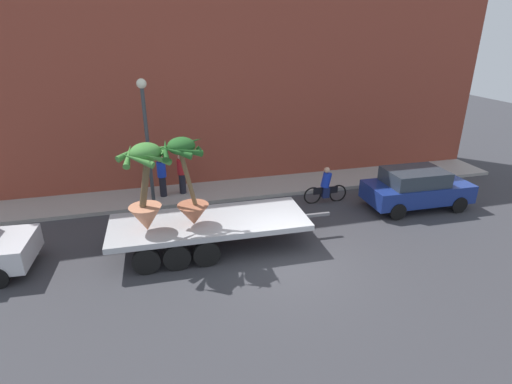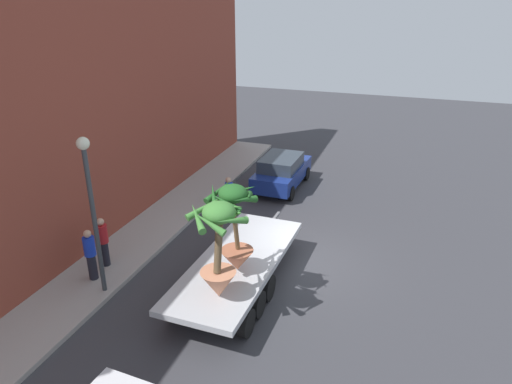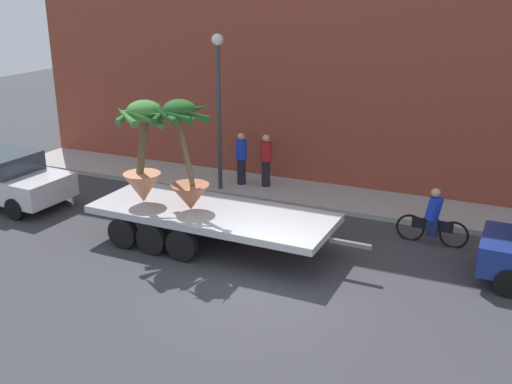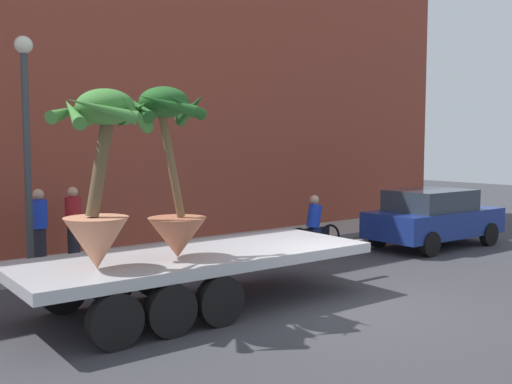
{
  "view_description": "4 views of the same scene",
  "coord_description": "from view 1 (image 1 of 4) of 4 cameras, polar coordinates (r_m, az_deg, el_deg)",
  "views": [
    {
      "loc": [
        -3.65,
        -9.81,
        6.6
      ],
      "look_at": [
        -0.61,
        1.61,
        1.76
      ],
      "focal_mm": 28.06,
      "sensor_mm": 36.0,
      "label": 1
    },
    {
      "loc": [
        -13.6,
        -3.02,
        8.48
      ],
      "look_at": [
        0.83,
        2.05,
        1.98
      ],
      "focal_mm": 32.85,
      "sensor_mm": 36.0,
      "label": 2
    },
    {
      "loc": [
        4.52,
        -10.67,
        6.34
      ],
      "look_at": [
        -0.9,
        1.52,
        1.66
      ],
      "focal_mm": 41.6,
      "sensor_mm": 36.0,
      "label": 3
    },
    {
      "loc": [
        -7.52,
        -6.88,
        2.87
      ],
      "look_at": [
        -0.74,
        1.75,
        1.94
      ],
      "focal_mm": 41.11,
      "sensor_mm": 36.0,
      "label": 4
    }
  ],
  "objects": [
    {
      "name": "parked_car",
      "position": [
        16.87,
        21.87,
        0.57
      ],
      "size": [
        4.1,
        1.96,
        1.58
      ],
      "color": "navy",
      "rests_on": "ground"
    },
    {
      "name": "cyclist",
      "position": [
        16.41,
        9.91,
        0.71
      ],
      "size": [
        1.84,
        0.35,
        1.54
      ],
      "color": "black",
      "rests_on": "ground"
    },
    {
      "name": "street_lamp",
      "position": [
        15.48,
        -15.41,
        8.89
      ],
      "size": [
        0.36,
        0.36,
        4.83
      ],
      "color": "#383D42",
      "rests_on": "sidewalk"
    },
    {
      "name": "flatbed_trailer",
      "position": [
        12.87,
        -7.78,
        -4.89
      ],
      "size": [
        7.24,
        2.48,
        0.98
      ],
      "color": "#B7BABF",
      "rests_on": "ground"
    },
    {
      "name": "ground_plane",
      "position": [
        12.37,
        4.74,
        -10.07
      ],
      "size": [
        60.0,
        60.0,
        0.0
      ],
      "primitive_type": "plane",
      "color": "#38383D"
    },
    {
      "name": "building_facade",
      "position": [
        18.05,
        -3.31,
        17.12
      ],
      "size": [
        24.0,
        1.2,
        9.99
      ],
      "primitive_type": "cube",
      "color": "brown",
      "rests_on": "ground"
    },
    {
      "name": "sidewalk",
      "position": [
        17.58,
        -1.83,
        0.45
      ],
      "size": [
        24.0,
        2.2,
        0.15
      ],
      "primitive_type": "cube",
      "color": "#A39E99",
      "rests_on": "ground"
    },
    {
      "name": "pedestrian_near_gate",
      "position": [
        16.91,
        -10.54,
        2.68
      ],
      "size": [
        0.36,
        0.36,
        1.71
      ],
      "color": "black",
      "rests_on": "sidewalk"
    },
    {
      "name": "pedestrian_far_left",
      "position": [
        16.76,
        -13.26,
        2.27
      ],
      "size": [
        0.36,
        0.36,
        1.71
      ],
      "color": "black",
      "rests_on": "sidewalk"
    },
    {
      "name": "potted_palm_rear",
      "position": [
        11.99,
        -15.4,
        0.57
      ],
      "size": [
        1.79,
        1.72,
        2.68
      ],
      "color": "tan",
      "rests_on": "flatbed_trailer"
    },
    {
      "name": "potted_palm_middle",
      "position": [
        12.04,
        -9.67,
        1.16
      ],
      "size": [
        1.46,
        1.46,
        2.77
      ],
      "color": "#B26647",
      "rests_on": "flatbed_trailer"
    }
  ]
}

